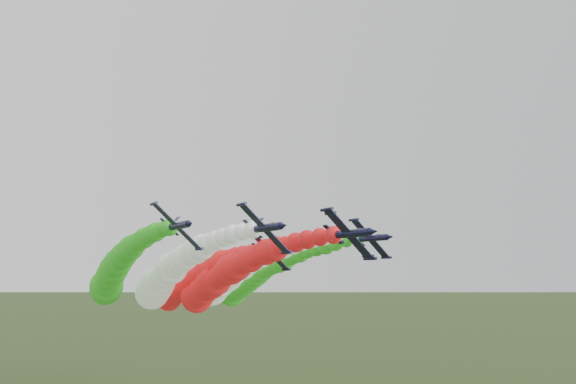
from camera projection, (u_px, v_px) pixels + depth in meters
name	position (u px, v px, depth m)	size (l,w,h in m)	color
jet_lead	(219.00, 280.00, 132.54)	(15.26, 88.11, 20.64)	black
jet_inner_left	(165.00, 278.00, 136.63)	(15.48, 88.33, 20.86)	black
jet_inner_right	(228.00, 278.00, 146.43)	(15.02, 87.86, 20.39)	black
jet_outer_left	(114.00, 274.00, 141.25)	(15.32, 88.16, 20.69)	black
jet_outer_right	(252.00, 277.00, 159.05)	(15.70, 88.54, 21.07)	black
jet_trail	(185.00, 284.00, 156.41)	(14.89, 87.73, 20.26)	black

